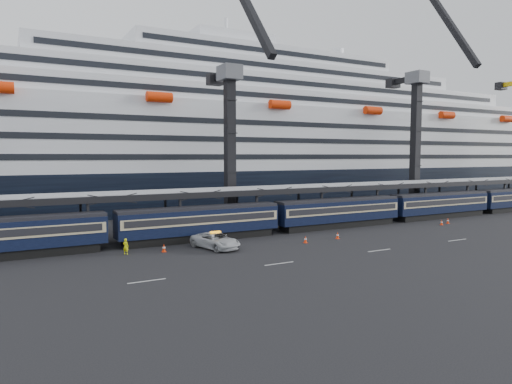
% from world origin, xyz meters
% --- Properties ---
extents(ground, '(260.00, 260.00, 0.00)m').
position_xyz_m(ground, '(0.00, 0.00, 0.00)').
color(ground, black).
rests_on(ground, ground).
extents(train, '(133.05, 3.00, 4.05)m').
position_xyz_m(train, '(-4.65, 10.00, 2.20)').
color(train, black).
rests_on(train, ground).
extents(canopy, '(130.00, 6.25, 5.53)m').
position_xyz_m(canopy, '(0.00, 14.00, 5.25)').
color(canopy, gray).
rests_on(canopy, ground).
extents(cruise_ship, '(214.09, 28.84, 34.00)m').
position_xyz_m(cruise_ship, '(-1.08, 45.99, 12.34)').
color(cruise_ship, black).
rests_on(cruise_ship, ground).
extents(crane_dark_near, '(4.50, 17.75, 35.08)m').
position_xyz_m(crane_dark_near, '(-20.00, 18.59, 11.93)').
color(crane_dark_near, '#4C4E54').
rests_on(crane_dark_near, ground).
extents(crane_dark_mid, '(4.50, 18.24, 39.64)m').
position_xyz_m(crane_dark_mid, '(15.00, 17.59, 13.36)').
color(crane_dark_mid, '#4C4E54').
rests_on(crane_dark_mid, ground).
extents(pickup_truck, '(4.22, 6.50, 1.66)m').
position_xyz_m(pickup_truck, '(-28.34, 4.93, 0.83)').
color(pickup_truck, '#B3B6BA').
rests_on(pickup_truck, ground).
extents(worker, '(0.68, 0.68, 1.59)m').
position_xyz_m(worker, '(-37.24, 6.56, 0.79)').
color(worker, '#EFF60C').
rests_on(worker, ground).
extents(traffic_cone_a, '(0.42, 0.42, 0.84)m').
position_xyz_m(traffic_cone_a, '(-33.62, 5.83, 0.42)').
color(traffic_cone_a, '#F33107').
rests_on(traffic_cone_a, ground).
extents(traffic_cone_b, '(0.41, 0.41, 0.81)m').
position_xyz_m(traffic_cone_b, '(-18.32, 2.98, 0.40)').
color(traffic_cone_b, '#F33107').
rests_on(traffic_cone_b, ground).
extents(traffic_cone_c, '(0.41, 0.41, 0.81)m').
position_xyz_m(traffic_cone_c, '(-13.55, 3.29, 0.40)').
color(traffic_cone_c, '#F33107').
rests_on(traffic_cone_c, ground).
extents(traffic_cone_d, '(0.41, 0.41, 0.81)m').
position_xyz_m(traffic_cone_d, '(7.95, 5.25, 0.40)').
color(traffic_cone_d, '#F33107').
rests_on(traffic_cone_d, ground).
extents(traffic_cone_e, '(0.38, 0.38, 0.76)m').
position_xyz_m(traffic_cone_e, '(5.99, 4.73, 0.38)').
color(traffic_cone_e, '#F33107').
rests_on(traffic_cone_e, ground).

